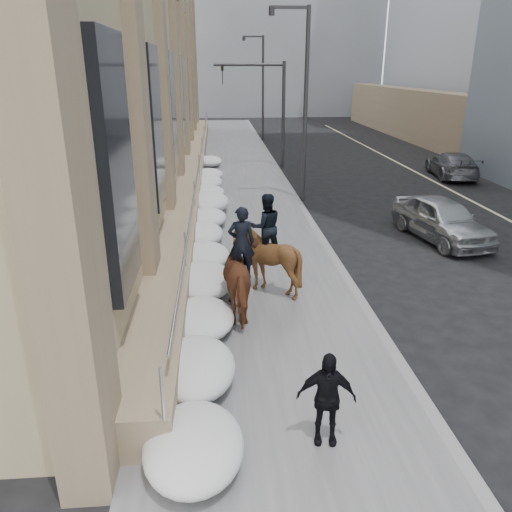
{
  "coord_description": "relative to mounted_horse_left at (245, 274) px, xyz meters",
  "views": [
    {
      "loc": [
        -0.94,
        -7.94,
        5.64
      ],
      "look_at": [
        -0.13,
        2.45,
        1.7
      ],
      "focal_mm": 35.0,
      "sensor_mm": 36.0,
      "label": 1
    }
  ],
  "objects": [
    {
      "name": "car_silver",
      "position": [
        7.13,
        5.26,
        -0.37
      ],
      "size": [
        2.51,
        4.63,
        1.5
      ],
      "primitive_type": "imported",
      "rotation": [
        0.0,
        0.0,
        0.18
      ],
      "color": "#AEB2B6",
      "rests_on": "ground"
    },
    {
      "name": "curb",
      "position": [
        2.99,
        7.18,
        -1.06
      ],
      "size": [
        0.24,
        80.0,
        0.12
      ],
      "primitive_type": "cube",
      "color": "slate",
      "rests_on": "ground"
    },
    {
      "name": "traffic_signal",
      "position": [
        2.44,
        19.18,
        2.88
      ],
      "size": [
        4.1,
        0.22,
        6.0
      ],
      "color": "#2D2D30",
      "rests_on": "ground"
    },
    {
      "name": "ground",
      "position": [
        0.37,
        -2.82,
        -1.12
      ],
      "size": [
        140.0,
        140.0,
        0.0
      ],
      "primitive_type": "plane",
      "color": "black",
      "rests_on": "ground"
    },
    {
      "name": "lane_line",
      "position": [
        10.87,
        7.18,
        -1.12
      ],
      "size": [
        0.15,
        70.0,
        0.01
      ],
      "primitive_type": "cube",
      "color": "#BFB78C",
      "rests_on": "ground"
    },
    {
      "name": "streetlight_mid",
      "position": [
        3.11,
        11.18,
        3.46
      ],
      "size": [
        1.71,
        0.24,
        8.0
      ],
      "color": "#2D2D30",
      "rests_on": "ground"
    },
    {
      "name": "pedestrian",
      "position": [
        1.0,
        -4.49,
        -0.22
      ],
      "size": [
        0.96,
        0.51,
        1.56
      ],
      "primitive_type": "imported",
      "rotation": [
        0.0,
        0.0,
        -0.14
      ],
      "color": "black",
      "rests_on": "sidewalk"
    },
    {
      "name": "streetlight_far",
      "position": [
        3.11,
        31.18,
        3.46
      ],
      "size": [
        1.71,
        0.24,
        8.0
      ],
      "color": "#2D2D30",
      "rests_on": "ground"
    },
    {
      "name": "sidewalk",
      "position": [
        0.37,
        7.18,
        -1.06
      ],
      "size": [
        5.0,
        80.0,
        0.12
      ],
      "primitive_type": "cube",
      "color": "#4F4F52",
      "rests_on": "ground"
    },
    {
      "name": "mounted_horse_left",
      "position": [
        0.0,
        0.0,
        0.0
      ],
      "size": [
        1.22,
        2.27,
        2.59
      ],
      "rotation": [
        0.0,
        0.0,
        3.25
      ],
      "color": "#552C19",
      "rests_on": "sidewalk"
    },
    {
      "name": "bg_building_far",
      "position": [
        -5.63,
        69.18,
        8.88
      ],
      "size": [
        24.0,
        12.0,
        20.0
      ],
      "primitive_type": "cube",
      "color": "gray",
      "rests_on": "ground"
    },
    {
      "name": "mounted_horse_right",
      "position": [
        0.62,
        1.24,
        0.06
      ],
      "size": [
        1.75,
        1.9,
        2.58
      ],
      "rotation": [
        0.0,
        0.0,
        3.32
      ],
      "color": "#432813",
      "rests_on": "sidewalk"
    },
    {
      "name": "snow_bank",
      "position": [
        -1.05,
        5.28,
        -0.65
      ],
      "size": [
        1.7,
        18.1,
        0.76
      ],
      "color": "silver",
      "rests_on": "sidewalk"
    },
    {
      "name": "car_grey",
      "position": [
        12.21,
        15.52,
        -0.44
      ],
      "size": [
        2.58,
        4.94,
        1.37
      ],
      "primitive_type": "imported",
      "rotation": [
        0.0,
        0.0,
        3.0
      ],
      "color": "#585A60",
      "rests_on": "ground"
    }
  ]
}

